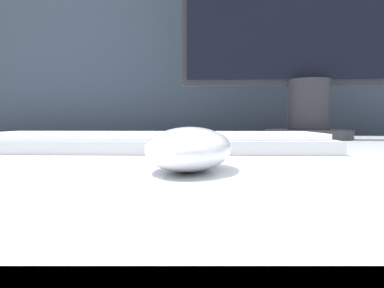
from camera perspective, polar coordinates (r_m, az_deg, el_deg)
The scene contains 4 objects.
partition_panel at distance 1.13m, azimuth 6.31°, elevation -3.91°, with size 5.00×0.03×1.25m.
computer_mouse_near at distance 0.29m, azimuth -0.36°, elevation -0.73°, with size 0.08×0.12×0.03m.
keyboard at distance 0.49m, azimuth -5.87°, elevation 0.32°, with size 0.45×0.15×0.02m.
monitor at distance 0.87m, azimuth 17.59°, elevation 19.49°, with size 0.54×0.18×0.53m.
Camera 1 is at (-0.06, -0.47, 0.77)m, focal length 35.00 mm.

